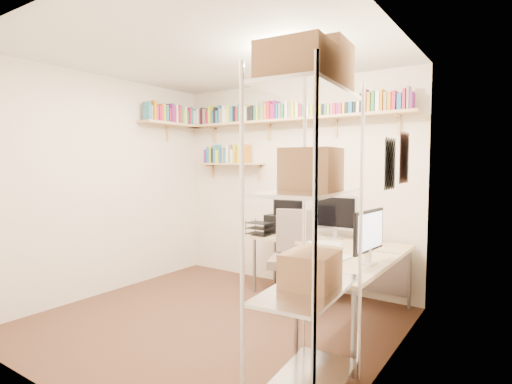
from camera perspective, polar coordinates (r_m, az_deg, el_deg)
ground at (r=4.01m, az=-6.24°, el=-17.93°), size 3.20×3.20×0.00m
room_shell at (r=3.72m, az=-6.36°, el=4.78°), size 3.24×3.04×2.52m
wall_shelves at (r=5.04m, az=-0.45°, el=10.06°), size 3.12×1.09×0.80m
corner_desk at (r=4.25m, az=9.51°, el=-7.41°), size 1.79×1.70×1.16m
office_chair at (r=4.28m, az=5.31°, el=-10.52°), size 0.57×0.58×1.01m
wire_rack at (r=2.39m, az=7.77°, el=4.50°), size 0.50×0.91×2.24m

